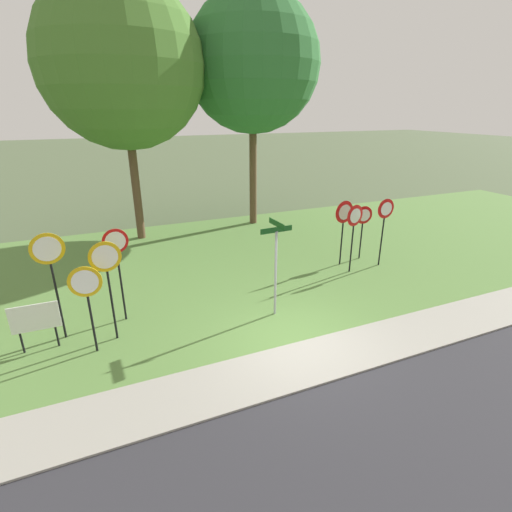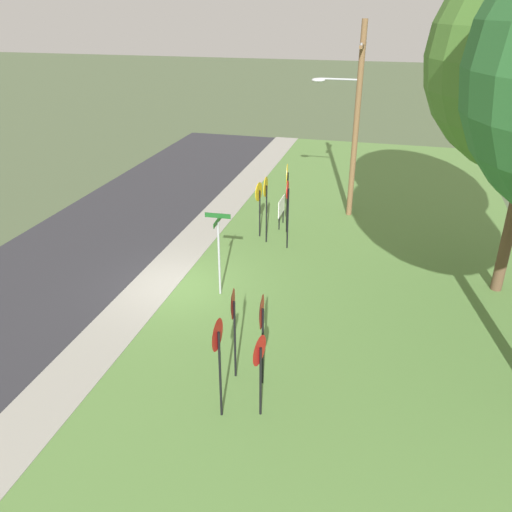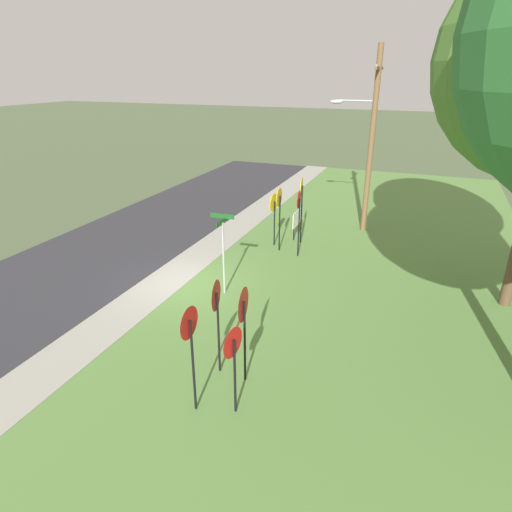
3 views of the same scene
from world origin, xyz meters
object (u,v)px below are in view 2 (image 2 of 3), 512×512
(yield_sign_far_left, at_px, (218,346))
(street_name_post, at_px, (219,247))
(stop_sign_far_center, at_px, (259,198))
(utility_pole, at_px, (354,116))
(notice_board, at_px, (281,208))
(yield_sign_far_right, at_px, (233,313))
(stop_sign_near_right, at_px, (288,200))
(yield_sign_near_left, at_px, (261,319))
(stop_sign_far_left, at_px, (266,195))
(stop_sign_near_left, at_px, (287,183))
(yield_sign_near_right, at_px, (259,358))

(yield_sign_far_left, distance_m, street_name_post, 5.59)
(stop_sign_far_center, height_order, street_name_post, street_name_post)
(stop_sign_far_center, bearing_deg, utility_pole, 142.41)
(stop_sign_far_center, bearing_deg, notice_board, 158.38)
(stop_sign_far_center, height_order, yield_sign_far_right, yield_sign_far_right)
(stop_sign_near_right, relative_size, utility_pole, 0.34)
(stop_sign_near_right, height_order, yield_sign_near_left, stop_sign_near_right)
(stop_sign_far_left, relative_size, yield_sign_far_left, 1.04)
(stop_sign_near_left, xyz_separation_m, yield_sign_far_left, (10.89, 0.74, -0.19))
(yield_sign_near_left, bearing_deg, stop_sign_far_center, -171.68)
(yield_sign_near_left, distance_m, yield_sign_far_right, 0.73)
(stop_sign_near_right, bearing_deg, yield_sign_near_left, 2.77)
(stop_sign_far_left, xyz_separation_m, stop_sign_far_center, (-0.50, -0.40, -0.31))
(stop_sign_far_center, bearing_deg, yield_sign_far_left, 15.01)
(stop_sign_far_center, xyz_separation_m, utility_pole, (-3.40, 3.17, 2.71))
(yield_sign_far_right, bearing_deg, stop_sign_far_center, -179.86)
(yield_sign_near_left, bearing_deg, notice_board, -177.03)
(stop_sign_near_left, bearing_deg, stop_sign_near_right, 3.22)
(stop_sign_far_center, height_order, utility_pole, utility_pole)
(yield_sign_far_right, height_order, street_name_post, street_name_post)
(yield_sign_far_right, bearing_deg, yield_sign_near_left, 73.44)
(yield_sign_near_left, relative_size, yield_sign_near_right, 1.17)
(stop_sign_far_center, distance_m, yield_sign_far_left, 10.30)
(stop_sign_far_center, bearing_deg, stop_sign_far_left, 43.85)
(utility_pole, xyz_separation_m, notice_board, (2.13, -2.53, -3.54))
(yield_sign_near_right, bearing_deg, notice_board, -160.60)
(yield_sign_near_left, bearing_deg, yield_sign_far_right, -102.78)
(yield_sign_far_left, bearing_deg, notice_board, -174.67)
(stop_sign_near_left, height_order, yield_sign_near_left, stop_sign_near_left)
(stop_sign_near_left, xyz_separation_m, notice_board, (-0.53, -0.32, -1.29))
(stop_sign_near_right, bearing_deg, yield_sign_near_right, 3.32)
(stop_sign_far_center, distance_m, street_name_post, 4.86)
(utility_pole, bearing_deg, street_name_post, -21.32)
(stop_sign_far_center, bearing_deg, yield_sign_near_right, 20.00)
(stop_sign_near_left, xyz_separation_m, yield_sign_near_left, (9.54, 1.38, -0.25))
(utility_pole, bearing_deg, stop_sign_near_left, -39.60)
(stop_sign_far_center, bearing_deg, street_name_post, 4.85)
(stop_sign_near_left, bearing_deg, notice_board, -158.33)
(yield_sign_near_right, distance_m, yield_sign_far_right, 1.54)
(yield_sign_near_right, relative_size, street_name_post, 0.76)
(notice_board, bearing_deg, yield_sign_near_right, 10.19)
(stop_sign_far_left, height_order, yield_sign_near_left, stop_sign_far_left)
(yield_sign_near_left, height_order, yield_sign_near_right, yield_sign_near_left)
(stop_sign_far_left, distance_m, notice_board, 2.12)
(stop_sign_far_left, xyz_separation_m, notice_board, (-1.77, 0.25, -1.13))
(stop_sign_near_left, height_order, street_name_post, stop_sign_near_left)
(stop_sign_far_center, height_order, notice_board, stop_sign_far_center)
(stop_sign_far_center, height_order, yield_sign_near_right, stop_sign_far_center)
(yield_sign_far_right, distance_m, notice_board, 10.10)
(stop_sign_far_left, relative_size, stop_sign_far_center, 1.18)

